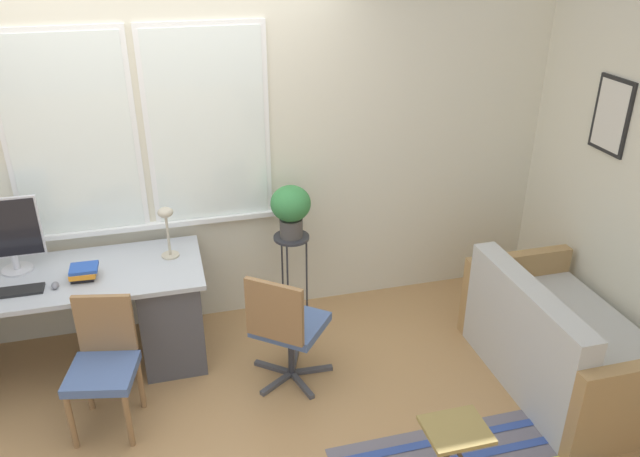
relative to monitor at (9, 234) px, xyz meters
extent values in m
plane|color=tan|center=(1.05, -0.51, -0.99)|extent=(14.00, 14.00, 0.00)
cube|color=beige|center=(1.05, 0.30, 0.36)|extent=(9.00, 0.06, 2.70)
cube|color=white|center=(0.44, 0.26, 0.52)|extent=(0.84, 0.02, 1.40)
cube|color=white|center=(0.44, 0.25, 0.52)|extent=(0.77, 0.01, 1.33)
cube|color=white|center=(1.33, 0.26, 0.52)|extent=(0.84, 0.02, 1.40)
cube|color=white|center=(1.33, 0.25, 0.52)|extent=(0.77, 0.01, 1.33)
cube|color=white|center=(0.89, 0.27, -0.16)|extent=(1.78, 0.11, 0.04)
cube|color=beige|center=(3.94, -0.51, 0.36)|extent=(0.06, 9.00, 2.70)
cube|color=black|center=(3.90, -0.55, 0.64)|extent=(0.02, 0.33, 0.50)
cube|color=silver|center=(3.89, -0.55, 0.64)|extent=(0.01, 0.28, 0.45)
cube|color=#B2B7BC|center=(0.11, -0.15, -0.28)|extent=(2.13, 0.73, 0.03)
cube|color=#4C4C51|center=(0.94, -0.15, -0.65)|extent=(0.40, 0.65, 0.69)
cylinder|color=silver|center=(0.00, 0.00, -0.26)|extent=(0.19, 0.19, 0.02)
cylinder|color=silver|center=(0.00, 0.00, -0.20)|extent=(0.04, 0.04, 0.10)
cube|color=silver|center=(0.00, 0.00, 0.04)|extent=(0.40, 0.02, 0.41)
cube|color=black|center=(0.00, -0.01, 0.04)|extent=(0.38, 0.01, 0.39)
cube|color=black|center=(0.01, -0.29, -0.26)|extent=(0.37, 0.12, 0.02)
ellipsoid|color=slate|center=(0.26, -0.29, -0.25)|extent=(0.04, 0.07, 0.04)
cylinder|color=#BCB299|center=(0.98, -0.06, -0.26)|extent=(0.12, 0.12, 0.01)
cylinder|color=#BCB299|center=(0.98, -0.06, -0.11)|extent=(0.02, 0.02, 0.30)
ellipsoid|color=#BCB299|center=(0.98, -0.06, 0.06)|extent=(0.10, 0.10, 0.07)
cube|color=black|center=(0.43, -0.22, -0.25)|extent=(0.15, 0.13, 0.03)
cube|color=orange|center=(0.43, -0.23, -0.22)|extent=(0.17, 0.16, 0.03)
cube|color=#2851B2|center=(0.44, -0.22, -0.19)|extent=(0.17, 0.15, 0.02)
cylinder|color=olive|center=(0.32, -0.93, -0.79)|extent=(0.04, 0.04, 0.40)
cylinder|color=olive|center=(0.64, -1.00, -0.79)|extent=(0.04, 0.04, 0.40)
cylinder|color=olive|center=(0.39, -0.61, -0.79)|extent=(0.04, 0.04, 0.40)
cylinder|color=olive|center=(0.71, -0.68, -0.79)|extent=(0.04, 0.04, 0.40)
cube|color=#4C6699|center=(0.52, -0.81, -0.59)|extent=(0.45, 0.44, 0.06)
cube|color=olive|center=(0.56, -0.62, -0.37)|extent=(0.34, 0.10, 0.39)
cube|color=#47474C|center=(1.58, -0.53, -0.98)|extent=(0.24, 0.20, 0.03)
cube|color=#47474C|center=(1.57, -0.70, -0.98)|extent=(0.26, 0.19, 0.03)
cube|color=#47474C|center=(1.73, -0.76, -0.98)|extent=(0.11, 0.28, 0.03)
cube|color=#47474C|center=(1.83, -0.63, -0.98)|extent=(0.29, 0.05, 0.03)
cube|color=#47474C|center=(1.74, -0.49, -0.98)|extent=(0.13, 0.28, 0.03)
cylinder|color=#333338|center=(1.69, -0.62, -0.79)|extent=(0.04, 0.04, 0.35)
cube|color=#4C6699|center=(1.69, -0.62, -0.58)|extent=(0.58, 0.57, 0.06)
cube|color=olive|center=(1.56, -0.79, -0.35)|extent=(0.32, 0.27, 0.40)
cube|color=beige|center=(3.43, -1.11, -0.78)|extent=(0.82, 1.21, 0.43)
cube|color=beige|center=(3.10, -1.11, -0.39)|extent=(0.16, 1.21, 0.34)
cube|color=#A87F4C|center=(3.43, -1.76, -0.69)|extent=(0.82, 0.09, 0.62)
cube|color=#A87F4C|center=(3.43, -0.46, -0.69)|extent=(0.82, 0.09, 0.62)
cylinder|color=#333338|center=(1.84, 0.01, -0.27)|extent=(0.26, 0.26, 0.02)
cylinder|color=#333338|center=(1.95, 0.01, -0.64)|extent=(0.01, 0.01, 0.72)
cylinder|color=#333338|center=(1.78, 0.10, -0.64)|extent=(0.01, 0.01, 0.72)
cylinder|color=#333338|center=(1.78, -0.09, -0.64)|extent=(0.01, 0.01, 0.72)
cylinder|color=#514C47|center=(1.84, 0.01, -0.19)|extent=(0.17, 0.17, 0.14)
ellipsoid|color=#388442|center=(1.84, 0.01, 0.00)|extent=(0.29, 0.29, 0.26)
cube|color=#334C99|center=(2.48, -1.44, -0.99)|extent=(1.46, 0.06, 0.00)
cube|color=olive|center=(2.31, -1.78, -0.56)|extent=(0.33, 0.28, 0.02)
camera|label=1|loc=(1.01, -3.94, 1.78)|focal=35.00mm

